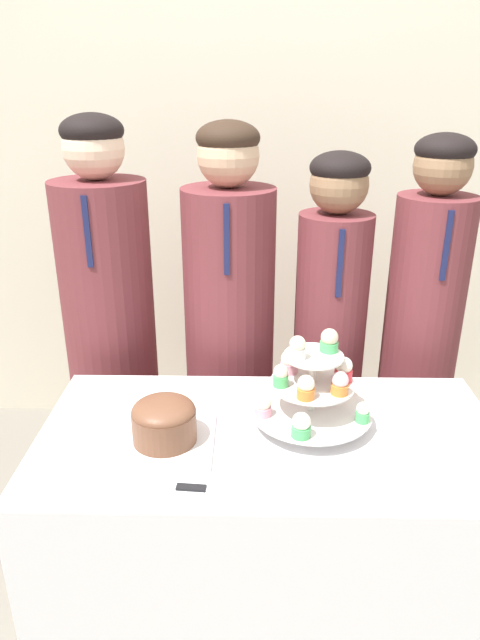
# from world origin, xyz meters

# --- Properties ---
(wall_back) EXTENTS (9.00, 0.06, 2.70)m
(wall_back) POSITION_xyz_m (0.00, 1.72, 1.35)
(wall_back) COLOR beige
(wall_back) RESTS_ON ground_plane
(table) EXTENTS (1.21, 0.62, 0.78)m
(table) POSITION_xyz_m (0.00, 0.31, 0.39)
(table) COLOR white
(table) RESTS_ON ground_plane
(round_cake) EXTENTS (0.25, 0.25, 0.12)m
(round_cake) POSITION_xyz_m (-0.27, 0.26, 0.84)
(round_cake) COLOR white
(round_cake) RESTS_ON table
(cake_knife) EXTENTS (0.23, 0.04, 0.01)m
(cake_knife) POSITION_xyz_m (-0.14, 0.08, 0.78)
(cake_knife) COLOR silver
(cake_knife) RESTS_ON table
(cupcake_stand) EXTENTS (0.32, 0.32, 0.27)m
(cupcake_stand) POSITION_xyz_m (0.11, 0.36, 0.89)
(cupcake_stand) COLOR silver
(cupcake_stand) RESTS_ON table
(student_0) EXTENTS (0.31, 0.32, 1.54)m
(student_0) POSITION_xyz_m (-0.55, 0.88, 0.73)
(student_0) COLOR brown
(student_0) RESTS_ON ground_plane
(student_1) EXTENTS (0.31, 0.32, 1.52)m
(student_1) POSITION_xyz_m (-0.13, 0.88, 0.73)
(student_1) COLOR brown
(student_1) RESTS_ON ground_plane
(student_2) EXTENTS (0.25, 0.25, 1.43)m
(student_2) POSITION_xyz_m (0.22, 0.88, 0.71)
(student_2) COLOR brown
(student_2) RESTS_ON ground_plane
(student_3) EXTENTS (0.26, 0.27, 1.49)m
(student_3) POSITION_xyz_m (0.54, 0.88, 0.72)
(student_3) COLOR brown
(student_3) RESTS_ON ground_plane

